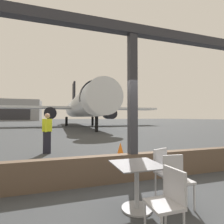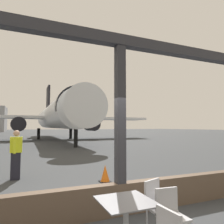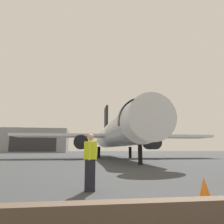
{
  "view_description": "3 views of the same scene",
  "coord_description": "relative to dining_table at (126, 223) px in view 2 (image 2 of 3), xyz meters",
  "views": [
    {
      "loc": [
        -1.83,
        -4.07,
        1.57
      ],
      "look_at": [
        3.23,
        11.98,
        2.07
      ],
      "focal_mm": 28.2,
      "sensor_mm": 36.0,
      "label": 1
    },
    {
      "loc": [
        -1.92,
        -4.16,
        1.87
      ],
      "look_at": [
        4.77,
        11.97,
        3.11
      ],
      "focal_mm": 33.35,
      "sensor_mm": 36.0,
      "label": 2
    },
    {
      "loc": [
        -2.44,
        -2.52,
        1.26
      ],
      "look_at": [
        -0.35,
        12.64,
        4.04
      ],
      "focal_mm": 33.02,
      "sensor_mm": 36.0,
      "label": 3
    }
  ],
  "objects": [
    {
      "name": "cafe_chair_window_right",
      "position": [
        0.71,
        0.23,
        0.11
      ],
      "size": [
        0.49,
        0.49,
        0.94
      ],
      "color": "#B2B2B7",
      "rests_on": "ground"
    },
    {
      "name": "airplane",
      "position": [
        2.8,
        28.25,
        3.04
      ],
      "size": [
        28.91,
        32.4,
        10.36
      ],
      "color": "silver",
      "rests_on": "ground"
    },
    {
      "name": "cafe_chair_aisle_left",
      "position": [
        0.75,
        -0.08,
        0.08
      ],
      "size": [
        0.41,
        0.41,
        0.87
      ],
      "color": "#B2B2B7",
      "rests_on": "ground"
    },
    {
      "name": "ground_crew_worker",
      "position": [
        -1.71,
        5.38,
        0.46
      ],
      "size": [
        0.4,
        0.56,
        1.74
      ],
      "color": "black",
      "rests_on": "ground"
    },
    {
      "name": "dining_table",
      "position": [
        0.0,
        0.0,
        0.0
      ],
      "size": [
        0.78,
        0.78,
        0.77
      ],
      "color": "slate",
      "rests_on": "ground"
    },
    {
      "name": "ground_plane",
      "position": [
        0.51,
        41.3,
        -0.45
      ],
      "size": [
        220.0,
        220.0,
        0.0
      ],
      "primitive_type": "plane",
      "color": "#383A3D"
    },
    {
      "name": "window_frame",
      "position": [
        0.51,
        1.3,
        0.94
      ],
      "size": [
        7.87,
        0.24,
        3.93
      ],
      "color": "brown",
      "rests_on": "ground"
    },
    {
      "name": "traffic_cone",
      "position": [
        1.12,
        3.85,
        -0.18
      ],
      "size": [
        0.36,
        0.36,
        0.56
      ],
      "color": "orange",
      "rests_on": "ground"
    }
  ]
}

